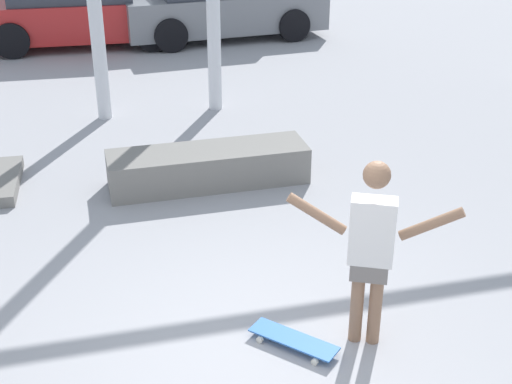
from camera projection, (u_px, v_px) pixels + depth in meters
ground_plane at (262, 368)px, 5.56m from camera, size 36.00×36.00×0.00m
skateboarder at (371, 245)px, 5.46m from camera, size 1.24×0.64×1.60m
skateboard at (294, 340)px, 5.77m from camera, size 0.67×0.69×0.08m
grind_box at (208, 167)px, 8.44m from camera, size 2.36×0.67×0.44m
parked_car_red at (80, 7)px, 14.12m from camera, size 4.29×2.21×1.50m
parked_car_grey at (219, 3)px, 14.61m from camera, size 4.22×2.18×1.41m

